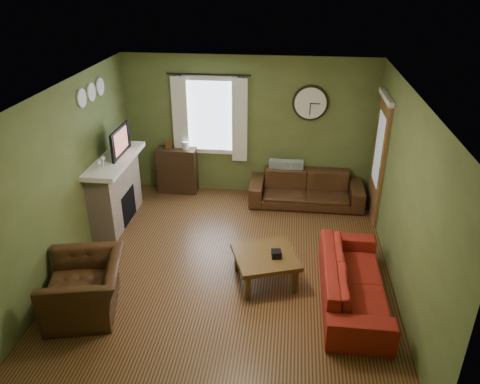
# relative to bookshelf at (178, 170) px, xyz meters

# --- Properties ---
(floor) EXTENTS (4.60, 5.20, 0.00)m
(floor) POSITION_rel_bookshelf_xyz_m (1.35, -2.42, -0.44)
(floor) COLOR brown
(floor) RESTS_ON ground
(ceiling) EXTENTS (4.60, 5.20, 0.00)m
(ceiling) POSITION_rel_bookshelf_xyz_m (1.35, -2.42, 2.16)
(ceiling) COLOR white
(ceiling) RESTS_ON ground
(wall_left) EXTENTS (0.00, 5.20, 2.60)m
(wall_left) POSITION_rel_bookshelf_xyz_m (-0.95, -2.42, 0.86)
(wall_left) COLOR #53622E
(wall_left) RESTS_ON ground
(wall_right) EXTENTS (0.00, 5.20, 2.60)m
(wall_right) POSITION_rel_bookshelf_xyz_m (3.65, -2.42, 0.86)
(wall_right) COLOR #53622E
(wall_right) RESTS_ON ground
(wall_back) EXTENTS (4.60, 0.00, 2.60)m
(wall_back) POSITION_rel_bookshelf_xyz_m (1.35, 0.18, 0.86)
(wall_back) COLOR #53622E
(wall_back) RESTS_ON ground
(wall_front) EXTENTS (4.60, 0.00, 2.60)m
(wall_front) POSITION_rel_bookshelf_xyz_m (1.35, -5.02, 0.86)
(wall_front) COLOR #53622E
(wall_front) RESTS_ON ground
(fireplace) EXTENTS (0.40, 1.40, 1.10)m
(fireplace) POSITION_rel_bookshelf_xyz_m (-0.75, -1.27, 0.11)
(fireplace) COLOR tan
(fireplace) RESTS_ON floor
(firebox) EXTENTS (0.04, 0.60, 0.55)m
(firebox) POSITION_rel_bookshelf_xyz_m (-0.56, -1.27, -0.14)
(firebox) COLOR black
(firebox) RESTS_ON fireplace
(mantel) EXTENTS (0.58, 1.60, 0.08)m
(mantel) POSITION_rel_bookshelf_xyz_m (-0.72, -1.27, 0.70)
(mantel) COLOR white
(mantel) RESTS_ON fireplace
(tv) EXTENTS (0.08, 0.60, 0.35)m
(tv) POSITION_rel_bookshelf_xyz_m (-0.70, -1.12, 0.91)
(tv) COLOR black
(tv) RESTS_ON mantel
(tv_screen) EXTENTS (0.02, 0.62, 0.36)m
(tv_screen) POSITION_rel_bookshelf_xyz_m (-0.62, -1.12, 0.97)
(tv_screen) COLOR #994C3F
(tv_screen) RESTS_ON mantel
(medallion_left) EXTENTS (0.28, 0.28, 0.03)m
(medallion_left) POSITION_rel_bookshelf_xyz_m (-0.93, -1.62, 1.81)
(medallion_left) COLOR white
(medallion_left) RESTS_ON wall_left
(medallion_mid) EXTENTS (0.28, 0.28, 0.03)m
(medallion_mid) POSITION_rel_bookshelf_xyz_m (-0.93, -1.27, 1.81)
(medallion_mid) COLOR white
(medallion_mid) RESTS_ON wall_left
(medallion_right) EXTENTS (0.28, 0.28, 0.03)m
(medallion_right) POSITION_rel_bookshelf_xyz_m (-0.93, -0.92, 1.81)
(medallion_right) COLOR white
(medallion_right) RESTS_ON wall_left
(window_pane) EXTENTS (1.00, 0.02, 1.30)m
(window_pane) POSITION_rel_bookshelf_xyz_m (0.65, 0.16, 1.06)
(window_pane) COLOR silver
(window_pane) RESTS_ON wall_back
(curtain_rod) EXTENTS (0.03, 0.03, 1.50)m
(curtain_rod) POSITION_rel_bookshelf_xyz_m (0.65, 0.06, 1.83)
(curtain_rod) COLOR black
(curtain_rod) RESTS_ON wall_back
(curtain_left) EXTENTS (0.28, 0.04, 1.55)m
(curtain_left) POSITION_rel_bookshelf_xyz_m (0.10, 0.06, 1.01)
(curtain_left) COLOR silver
(curtain_left) RESTS_ON wall_back
(curtain_right) EXTENTS (0.28, 0.04, 1.55)m
(curtain_right) POSITION_rel_bookshelf_xyz_m (1.20, 0.06, 1.01)
(curtain_right) COLOR silver
(curtain_right) RESTS_ON wall_back
(wall_clock) EXTENTS (0.64, 0.06, 0.64)m
(wall_clock) POSITION_rel_bookshelf_xyz_m (2.45, 0.13, 1.36)
(wall_clock) COLOR white
(wall_clock) RESTS_ON wall_back
(door) EXTENTS (0.05, 0.90, 2.10)m
(door) POSITION_rel_bookshelf_xyz_m (3.62, -0.57, 0.61)
(door) COLOR brown
(door) RESTS_ON floor
(bookshelf) EXTENTS (0.74, 0.32, 0.88)m
(bookshelf) POSITION_rel_bookshelf_xyz_m (0.00, 0.00, 0.00)
(bookshelf) COLOR black
(bookshelf) RESTS_ON floor
(book) EXTENTS (0.27, 0.29, 0.02)m
(book) POSITION_rel_bookshelf_xyz_m (-0.05, 0.15, 0.52)
(book) COLOR #52391A
(book) RESTS_ON bookshelf
(sofa_brown) EXTENTS (2.05, 0.80, 0.60)m
(sofa_brown) POSITION_rel_bookshelf_xyz_m (2.46, -0.24, -0.14)
(sofa_brown) COLOR #3A2212
(sofa_brown) RESTS_ON floor
(pillow_left) EXTENTS (0.41, 0.18, 0.40)m
(pillow_left) POSITION_rel_bookshelf_xyz_m (1.96, 0.01, 0.11)
(pillow_left) COLOR gray
(pillow_left) RESTS_ON sofa_brown
(pillow_right) EXTENTS (0.41, 0.13, 0.41)m
(pillow_right) POSITION_rel_bookshelf_xyz_m (2.19, -0.00, 0.11)
(pillow_right) COLOR gray
(pillow_right) RESTS_ON sofa_brown
(sofa_red) EXTENTS (0.80, 2.06, 0.60)m
(sofa_red) POSITION_rel_bookshelf_xyz_m (3.05, -2.94, -0.14)
(sofa_red) COLOR maroon
(sofa_red) RESTS_ON floor
(armchair) EXTENTS (1.17, 1.26, 0.69)m
(armchair) POSITION_rel_bookshelf_xyz_m (-0.35, -3.55, -0.09)
(armchair) COLOR #3A2212
(armchair) RESTS_ON floor
(coffee_table) EXTENTS (1.04, 1.04, 0.44)m
(coffee_table) POSITION_rel_bookshelf_xyz_m (1.87, -2.68, -0.22)
(coffee_table) COLOR #52391A
(coffee_table) RESTS_ON floor
(tissue_box) EXTENTS (0.15, 0.15, 0.10)m
(tissue_box) POSITION_rel_bookshelf_xyz_m (2.02, -2.72, -0.04)
(tissue_box) COLOR black
(tissue_box) RESTS_ON coffee_table
(wine_glass_a) EXTENTS (0.07, 0.07, 0.20)m
(wine_glass_a) POSITION_rel_bookshelf_xyz_m (-0.70, -1.88, 0.84)
(wine_glass_a) COLOR white
(wine_glass_a) RESTS_ON mantel
(wine_glass_b) EXTENTS (0.07, 0.07, 0.20)m
(wine_glass_b) POSITION_rel_bookshelf_xyz_m (-0.70, -1.70, 0.84)
(wine_glass_b) COLOR white
(wine_glass_b) RESTS_ON mantel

